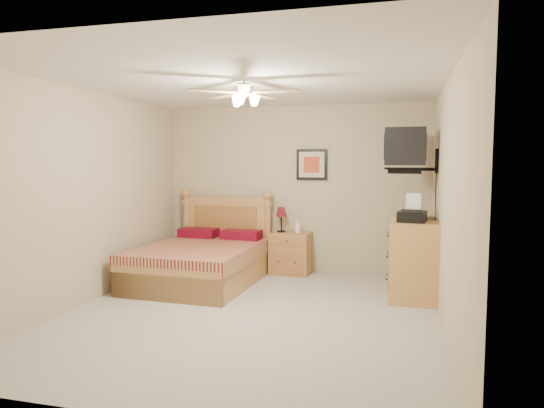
{
  "coord_description": "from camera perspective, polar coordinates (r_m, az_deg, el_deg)",
  "views": [
    {
      "loc": [
        1.54,
        -4.94,
        1.66
      ],
      "look_at": [
        0.01,
        0.9,
        1.13
      ],
      "focal_mm": 32.0,
      "sensor_mm": 36.0,
      "label": 1
    }
  ],
  "objects": [
    {
      "name": "lotion_bottle",
      "position": [
        7.14,
        3.04,
        -2.57
      ],
      "size": [
        0.09,
        0.09,
        0.22
      ],
      "primitive_type": "imported",
      "rotation": [
        0.0,
        0.0,
        -0.14
      ],
      "color": "white",
      "rests_on": "nightstand"
    },
    {
      "name": "wall_right",
      "position": [
        4.98,
        19.97,
        -0.06
      ],
      "size": [
        0.04,
        4.5,
        2.5
      ],
      "primitive_type": "cube",
      "color": "#BCAB8A",
      "rests_on": "ground"
    },
    {
      "name": "ceiling",
      "position": [
        5.24,
        -2.64,
        14.18
      ],
      "size": [
        4.0,
        4.5,
        0.04
      ],
      "primitive_type": "cube",
      "color": "white",
      "rests_on": "ground"
    },
    {
      "name": "magazine_lower",
      "position": [
        6.37,
        16.55,
        -1.51
      ],
      "size": [
        0.26,
        0.32,
        0.03
      ],
      "primitive_type": "imported",
      "rotation": [
        0.0,
        0.0,
        0.14
      ],
      "color": "#B7A793",
      "rests_on": "dresser"
    },
    {
      "name": "nightstand",
      "position": [
        7.24,
        2.18,
        -5.79
      ],
      "size": [
        0.58,
        0.44,
        0.62
      ],
      "primitive_type": "cube",
      "rotation": [
        0.0,
        0.0,
        -0.02
      ],
      "color": "#B36C3A",
      "rests_on": "ground"
    },
    {
      "name": "wall_back",
      "position": [
        7.36,
        2.64,
        1.78
      ],
      "size": [
        4.0,
        0.04,
        2.5
      ],
      "primitive_type": "cube",
      "color": "#BCAB8A",
      "rests_on": "ground"
    },
    {
      "name": "floor",
      "position": [
        5.44,
        -2.53,
        -12.82
      ],
      "size": [
        4.5,
        4.5,
        0.0
      ],
      "primitive_type": "plane",
      "color": "#A49F94",
      "rests_on": "ground"
    },
    {
      "name": "bed",
      "position": [
        6.68,
        -8.54,
        -4.01
      ],
      "size": [
        1.53,
        1.98,
        1.25
      ],
      "primitive_type": null,
      "rotation": [
        0.0,
        0.0,
        -0.04
      ],
      "color": "#AB7B3C",
      "rests_on": "ground"
    },
    {
      "name": "framed_picture",
      "position": [
        7.28,
        4.7,
        4.64
      ],
      "size": [
        0.46,
        0.04,
        0.46
      ],
      "primitive_type": "cube",
      "color": "black",
      "rests_on": "wall_back"
    },
    {
      "name": "wall_tv",
      "position": [
        6.28,
        16.74,
        6.13
      ],
      "size": [
        0.56,
        0.46,
        0.58
      ],
      "primitive_type": null,
      "color": "black",
      "rests_on": "wall_right"
    },
    {
      "name": "ceiling_fan",
      "position": [
        5.03,
        -3.33,
        12.95
      ],
      "size": [
        1.14,
        1.14,
        0.28
      ],
      "primitive_type": null,
      "color": "white",
      "rests_on": "ceiling"
    },
    {
      "name": "fax_machine",
      "position": [
        5.96,
        16.17,
        -0.44
      ],
      "size": [
        0.36,
        0.38,
        0.34
      ],
      "primitive_type": null,
      "rotation": [
        0.0,
        0.0,
        -0.15
      ],
      "color": "black",
      "rests_on": "dresser"
    },
    {
      "name": "wall_left",
      "position": [
        6.09,
        -20.85,
        0.78
      ],
      "size": [
        0.04,
        4.5,
        2.5
      ],
      "primitive_type": "cube",
      "color": "#BCAB8A",
      "rests_on": "ground"
    },
    {
      "name": "magazine_upper",
      "position": [
        6.39,
        16.76,
        -1.28
      ],
      "size": [
        0.22,
        0.27,
        0.02
      ],
      "primitive_type": "imported",
      "rotation": [
        0.0,
        0.0,
        -0.23
      ],
      "color": "tan",
      "rests_on": "magazine_lower"
    },
    {
      "name": "wall_front",
      "position": [
        3.13,
        -14.96,
        -2.76
      ],
      "size": [
        4.0,
        0.04,
        2.5
      ],
      "primitive_type": "cube",
      "color": "#BCAB8A",
      "rests_on": "ground"
    },
    {
      "name": "dresser",
      "position": [
        6.16,
        16.31,
        -6.32
      ],
      "size": [
        0.56,
        0.81,
        0.95
      ],
      "primitive_type": "cube",
      "rotation": [
        0.0,
        0.0,
        -0.01
      ],
      "color": "#B97A4C",
      "rests_on": "ground"
    },
    {
      "name": "table_lamp",
      "position": [
        7.23,
        1.11,
        -1.84
      ],
      "size": [
        0.26,
        0.26,
        0.37
      ],
      "primitive_type": null,
      "rotation": [
        0.0,
        0.0,
        -0.4
      ],
      "color": "#5D0E17",
      "rests_on": "nightstand"
    }
  ]
}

